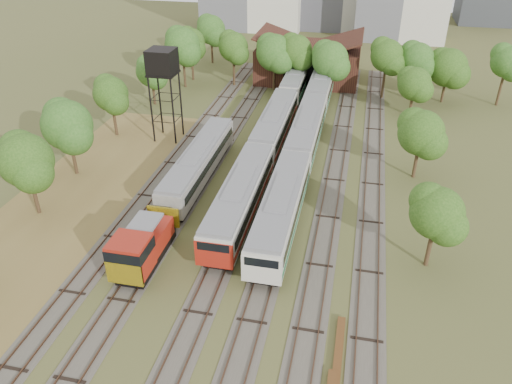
% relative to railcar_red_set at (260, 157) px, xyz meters
% --- Properties ---
extents(ground, '(240.00, 240.00, 0.00)m').
position_rel_railcar_red_set_xyz_m(ground, '(2.00, -24.65, -2.03)').
color(ground, '#475123').
rests_on(ground, ground).
extents(dry_grass_patch, '(14.00, 60.00, 0.04)m').
position_rel_railcar_red_set_xyz_m(dry_grass_patch, '(-16.00, -16.65, -2.01)').
color(dry_grass_patch, brown).
rests_on(dry_grass_patch, ground).
extents(tracks, '(24.60, 80.00, 0.19)m').
position_rel_railcar_red_set_xyz_m(tracks, '(1.33, 0.35, -1.98)').
color(tracks, '#4C473D').
rests_on(tracks, ground).
extents(railcar_red_set, '(3.10, 34.58, 3.83)m').
position_rel_railcar_red_set_xyz_m(railcar_red_set, '(0.00, 0.00, 0.00)').
color(railcar_red_set, black).
rests_on(railcar_red_set, ground).
extents(railcar_green_set, '(3.11, 52.08, 3.85)m').
position_rel_railcar_red_set_xyz_m(railcar_green_set, '(4.00, 7.70, 0.01)').
color(railcar_green_set, black).
rests_on(railcar_green_set, ground).
extents(railcar_rear, '(2.88, 16.08, 3.56)m').
position_rel_railcar_red_set_xyz_m(railcar_rear, '(0.00, 27.25, -0.14)').
color(railcar_rear, black).
rests_on(railcar_rear, ground).
extents(shunter_locomotive, '(2.92, 8.10, 3.82)m').
position_rel_railcar_red_set_xyz_m(shunter_locomotive, '(-6.00, -17.38, -0.17)').
color(shunter_locomotive, black).
rests_on(shunter_locomotive, ground).
extents(old_grey_coach, '(2.81, 18.00, 3.46)m').
position_rel_railcar_red_set_xyz_m(old_grey_coach, '(-6.00, -2.45, -0.13)').
color(old_grey_coach, black).
rests_on(old_grey_coach, ground).
extents(water_tower, '(3.18, 3.18, 11.02)m').
position_rel_railcar_red_set_xyz_m(water_tower, '(-12.95, 6.76, 7.26)').
color(water_tower, black).
rests_on(water_tower, ground).
extents(rail_pile_far, '(0.54, 8.62, 0.28)m').
position_rel_railcar_red_set_xyz_m(rail_pile_far, '(10.20, -24.20, -1.89)').
color(rail_pile_far, brown).
rests_on(rail_pile_far, ground).
extents(maintenance_shed, '(16.45, 11.55, 7.58)m').
position_rel_railcar_red_set_xyz_m(maintenance_shed, '(1.00, 33.33, 0.89)').
color(maintenance_shed, '#361713').
rests_on(maintenance_shed, ground).
extents(tree_band_left, '(7.60, 78.16, 8.34)m').
position_rel_railcar_red_set_xyz_m(tree_band_left, '(-18.72, -1.85, 3.42)').
color(tree_band_left, '#382616').
rests_on(tree_band_left, ground).
extents(tree_band_far, '(51.32, 7.55, 9.16)m').
position_rel_railcar_red_set_xyz_m(tree_band_far, '(4.79, 26.87, 3.88)').
color(tree_band_far, '#382616').
rests_on(tree_band_far, ground).
extents(tree_band_right, '(4.97, 37.56, 7.50)m').
position_rel_railcar_red_set_xyz_m(tree_band_right, '(16.43, 4.72, 2.83)').
color(tree_band_right, '#382616').
rests_on(tree_band_right, ground).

